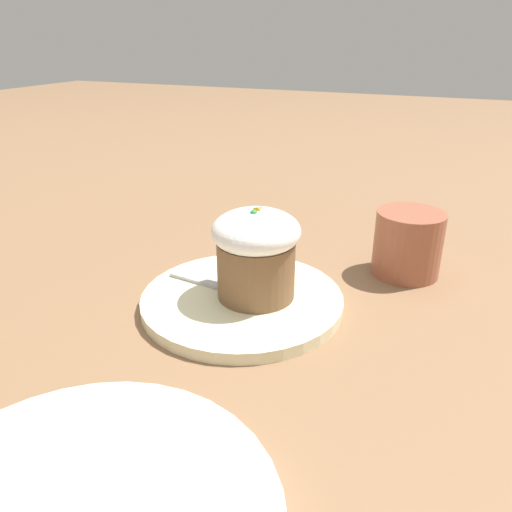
% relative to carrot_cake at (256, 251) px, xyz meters
% --- Properties ---
extents(ground_plane, '(4.00, 4.00, 0.00)m').
position_rel_carrot_cake_xyz_m(ground_plane, '(-0.01, 0.01, -0.06)').
color(ground_plane, '#846042').
extents(dessert_plate, '(0.21, 0.21, 0.01)m').
position_rel_carrot_cake_xyz_m(dessert_plate, '(-0.01, 0.01, -0.06)').
color(dessert_plate, beige).
rests_on(dessert_plate, ground_plane).
extents(carrot_cake, '(0.09, 0.09, 0.10)m').
position_rel_carrot_cake_xyz_m(carrot_cake, '(0.00, 0.00, 0.00)').
color(carrot_cake, brown).
rests_on(carrot_cake, dessert_plate).
extents(spoon, '(0.03, 0.12, 0.01)m').
position_rel_carrot_cake_xyz_m(spoon, '(-0.00, 0.03, -0.05)').
color(spoon, '#B7B7BC').
rests_on(spoon, dessert_plate).
extents(coffee_cup, '(0.11, 0.08, 0.08)m').
position_rel_carrot_cake_xyz_m(coffee_cup, '(0.14, -0.13, -0.02)').
color(coffee_cup, '#9E563D').
rests_on(coffee_cup, ground_plane).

